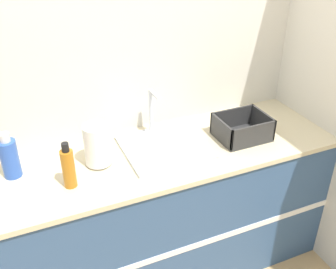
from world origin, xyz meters
The scene contains 8 objects.
wall_back centered at (0.00, 0.66, 1.30)m, with size 4.38×0.06×2.60m.
wall_right centered at (1.02, 0.32, 1.30)m, with size 0.06×2.63×2.60m.
counter_cabinet centered at (0.00, 0.32, 0.45)m, with size 2.00×0.66×0.90m.
sink centered at (0.00, 0.35, 0.92)m, with size 0.46×0.43×0.29m.
paper_towel_roll centered at (-0.38, 0.33, 1.02)m, with size 0.14×0.14×0.23m.
dish_rack centered at (0.47, 0.27, 0.95)m, with size 0.29×0.24×0.14m.
bottle_amber centered at (-0.56, 0.21, 1.01)m, with size 0.06×0.06×0.24m.
bottle_blue centered at (-0.81, 0.41, 1.01)m, with size 0.09×0.09×0.25m.
Camera 1 is at (-0.73, -1.40, 2.09)m, focal length 42.00 mm.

